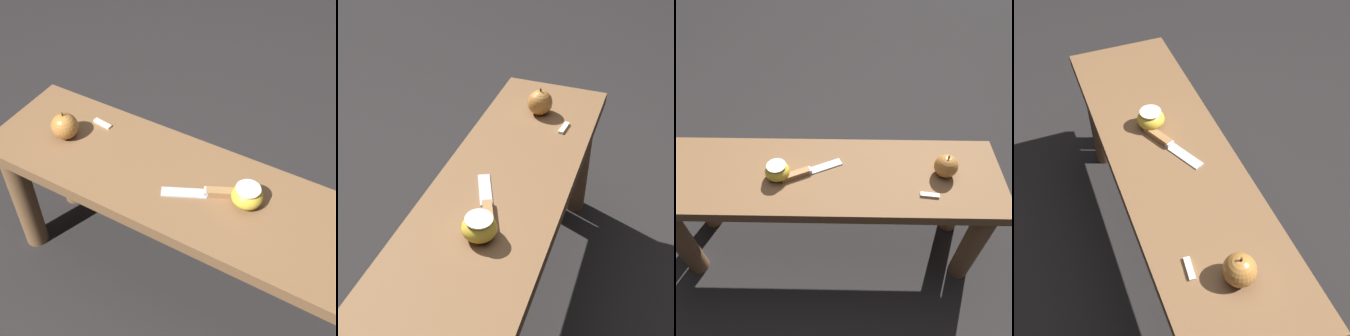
% 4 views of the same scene
% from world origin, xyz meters
% --- Properties ---
extents(ground_plane, '(8.00, 8.00, 0.00)m').
position_xyz_m(ground_plane, '(0.00, 0.00, 0.00)').
color(ground_plane, black).
extents(wooden_bench, '(1.24, 0.35, 0.49)m').
position_xyz_m(wooden_bench, '(0.00, 0.00, 0.38)').
color(wooden_bench, brown).
rests_on(wooden_bench, ground_plane).
extents(knife, '(0.21, 0.12, 0.02)m').
position_xyz_m(knife, '(-0.07, -0.00, 0.50)').
color(knife, '#B7BABF').
rests_on(knife, wooden_bench).
extents(apple_whole, '(0.08, 0.08, 0.09)m').
position_xyz_m(apple_whole, '(0.41, 0.01, 0.53)').
color(apple_whole, '#B27233').
rests_on(apple_whole, wooden_bench).
extents(apple_cut, '(0.08, 0.08, 0.06)m').
position_xyz_m(apple_cut, '(-0.16, -0.02, 0.52)').
color(apple_cut, gold).
rests_on(apple_cut, wooden_bench).
extents(apple_slice_near_knife, '(0.06, 0.02, 0.01)m').
position_xyz_m(apple_slice_near_knife, '(0.35, -0.09, 0.50)').
color(apple_slice_near_knife, white).
rests_on(apple_slice_near_knife, wooden_bench).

